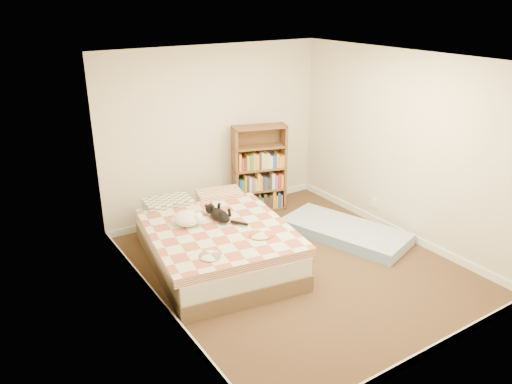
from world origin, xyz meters
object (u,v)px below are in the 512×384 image
bed (214,241)px  black_cat (219,214)px  bookshelf (259,178)px  white_dog (188,218)px  floor_mattress (345,232)px

bed → black_cat: size_ratio=3.62×
bookshelf → white_dog: bearing=-133.0°
bookshelf → floor_mattress: bookshelf is taller
floor_mattress → black_cat: black_cat is taller
bed → white_dog: bearing=171.1°
bookshelf → white_dog: 1.91m
bed → black_cat: (0.10, 0.03, 0.33)m
bookshelf → black_cat: bookshelf is taller
floor_mattress → white_dog: 2.25m
bookshelf → bed: bearing=-125.3°
black_cat → white_dog: (-0.39, 0.06, 0.02)m
floor_mattress → bed: bearing=148.9°
black_cat → white_dog: bearing=166.7°
black_cat → white_dog: white_dog is taller
bookshelf → floor_mattress: size_ratio=0.78×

